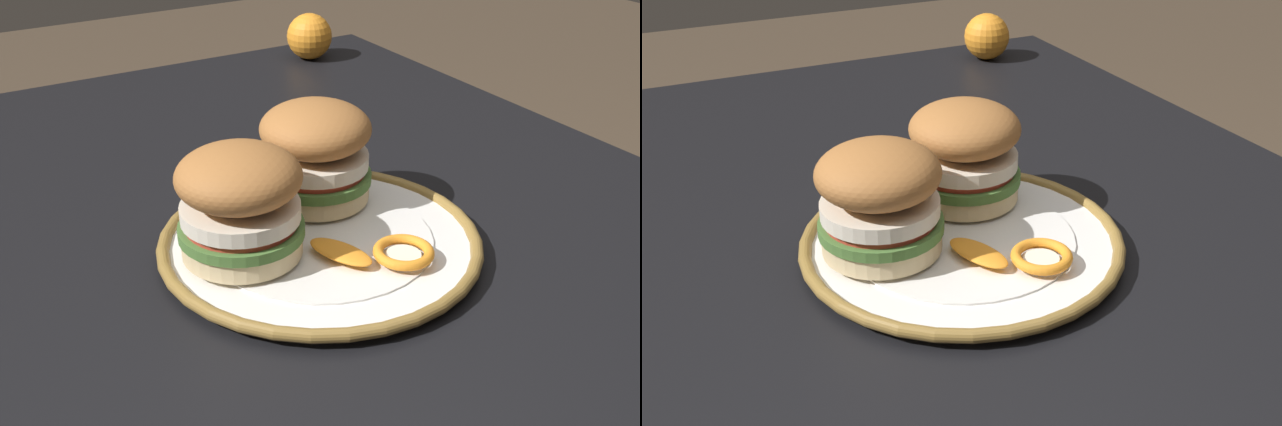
{
  "view_description": "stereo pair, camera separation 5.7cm",
  "coord_description": "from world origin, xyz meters",
  "views": [
    {
      "loc": [
        -0.47,
        0.25,
        1.14
      ],
      "look_at": [
        0.04,
        -0.06,
        0.81
      ],
      "focal_mm": 42.34,
      "sensor_mm": 36.0,
      "label": 1
    },
    {
      "loc": [
        -0.5,
        0.2,
        1.14
      ],
      "look_at": [
        0.04,
        -0.06,
        0.81
      ],
      "focal_mm": 42.34,
      "sensor_mm": 36.0,
      "label": 2
    }
  ],
  "objects": [
    {
      "name": "dinner_plate",
      "position": [
        0.04,
        -0.06,
        0.78
      ],
      "size": [
        0.3,
        0.3,
        0.02
      ],
      "color": "white",
      "rests_on": "dining_table"
    },
    {
      "name": "whole_orange",
      "position": [
        0.56,
        -0.35,
        0.8
      ],
      "size": [
        0.07,
        0.07,
        0.07
      ],
      "primitive_type": "sphere",
      "color": "orange",
      "rests_on": "dining_table"
    },
    {
      "name": "orange_peel_strip_long",
      "position": [
        0.0,
        -0.06,
        0.79
      ],
      "size": [
        0.07,
        0.05,
        0.01
      ],
      "color": "orange",
      "rests_on": "dinner_plate"
    },
    {
      "name": "orange_peel_curled",
      "position": [
        -0.03,
        -0.1,
        0.79
      ],
      "size": [
        0.07,
        0.07,
        0.01
      ],
      "color": "orange",
      "rests_on": "dinner_plate"
    },
    {
      "name": "sandwich_half_left",
      "position": [
        0.05,
        0.01,
        0.84
      ],
      "size": [
        0.15,
        0.15,
        0.1
      ],
      "color": "beige",
      "rests_on": "dinner_plate"
    },
    {
      "name": "sandwich_half_right",
      "position": [
        0.11,
        -0.09,
        0.84
      ],
      "size": [
        0.15,
        0.15,
        0.1
      ],
      "color": "beige",
      "rests_on": "dinner_plate"
    },
    {
      "name": "dining_table",
      "position": [
        0.0,
        0.0,
        0.67
      ],
      "size": [
        1.3,
        0.99,
        0.77
      ],
      "color": "black",
      "rests_on": "ground"
    }
  ]
}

